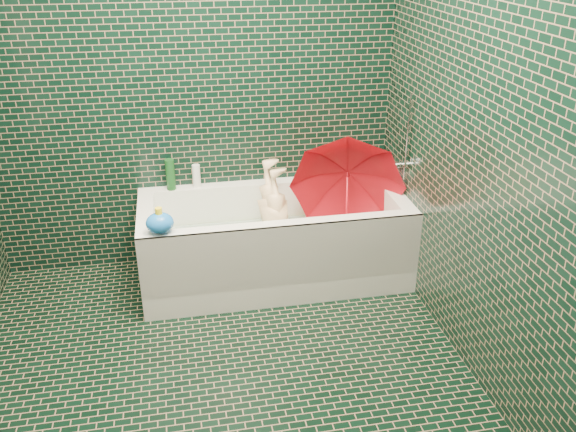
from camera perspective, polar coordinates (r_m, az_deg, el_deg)
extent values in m
plane|color=black|center=(3.25, -6.16, -15.62)|extent=(2.80, 2.80, 0.00)
plane|color=black|center=(3.94, -9.00, 12.43)|extent=(2.80, 0.00, 2.80)
plane|color=black|center=(1.38, -2.97, -14.69)|extent=(2.80, 0.00, 2.80)
plane|color=black|center=(2.97, 18.63, 6.93)|extent=(0.00, 2.80, 2.80)
cube|color=white|center=(4.08, -1.26, -4.67)|extent=(1.70, 0.75, 0.15)
cube|color=white|center=(4.23, -2.05, 0.74)|extent=(1.70, 0.10, 0.40)
cube|color=white|center=(3.66, -0.43, -3.49)|extent=(1.70, 0.10, 0.40)
cube|color=white|center=(4.14, 9.68, -0.24)|extent=(0.10, 0.55, 0.40)
cube|color=white|center=(3.91, -12.95, -2.21)|extent=(0.10, 0.55, 0.40)
cube|color=white|center=(3.66, -0.31, -4.82)|extent=(1.70, 0.02, 0.55)
cube|color=#50D029|center=(4.04, -1.27, -3.68)|extent=(1.35, 0.47, 0.01)
cube|color=silver|center=(3.97, -1.29, -1.86)|extent=(1.48, 0.53, 0.00)
cylinder|color=silver|center=(4.00, 10.49, 4.69)|extent=(0.14, 0.05, 0.05)
cylinder|color=silver|center=(4.02, 9.12, 4.93)|extent=(0.05, 0.04, 0.04)
cylinder|color=silver|center=(3.83, 11.13, 7.21)|extent=(0.01, 0.01, 0.55)
imported|color=beige|center=(4.00, -0.89, -1.48)|extent=(0.96, 0.38, 0.29)
imported|color=red|center=(3.87, 5.53, 1.81)|extent=(1.07, 0.93, 0.97)
imported|color=white|center=(4.30, 8.16, 3.83)|extent=(0.11, 0.11, 0.22)
imported|color=#591D70|center=(4.31, 7.38, 3.90)|extent=(0.11, 0.11, 0.20)
imported|color=#124219|center=(4.28, 6.82, 3.81)|extent=(0.16, 0.16, 0.18)
cylinder|color=#124219|center=(4.25, 6.44, 5.06)|extent=(0.07, 0.07, 0.20)
cylinder|color=silver|center=(4.27, 8.21, 4.81)|extent=(0.05, 0.05, 0.16)
cylinder|color=#124219|center=(4.06, -10.94, 3.83)|extent=(0.06, 0.06, 0.21)
cylinder|color=white|center=(4.08, -8.56, 3.72)|extent=(0.07, 0.07, 0.16)
ellipsoid|color=yellow|center=(4.22, 3.80, 4.16)|extent=(0.11, 0.10, 0.07)
sphere|color=yellow|center=(4.22, 4.28, 4.79)|extent=(0.05, 0.05, 0.05)
cone|color=orange|center=(4.24, 4.57, 4.79)|extent=(0.02, 0.03, 0.02)
ellipsoid|color=blue|center=(3.50, -11.91, -0.65)|extent=(0.19, 0.17, 0.12)
cylinder|color=yellow|center=(3.47, -12.01, 0.41)|extent=(0.04, 0.04, 0.04)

